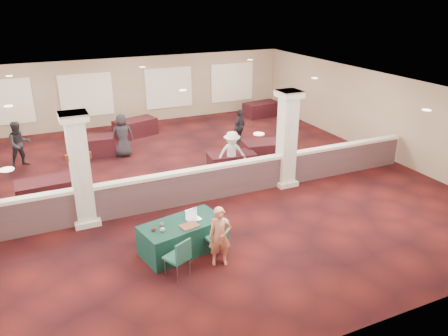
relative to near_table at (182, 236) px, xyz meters
name	(u,v)px	position (x,y,z in m)	size (l,w,h in m)	color
ground	(186,182)	(1.50, 3.94, -0.39)	(16.00, 16.00, 0.00)	#451111
wall_back	(129,91)	(1.50, 11.94, 1.21)	(16.00, 0.04, 3.20)	gray
wall_front	(339,268)	(1.50, -4.06, 1.21)	(16.00, 0.04, 3.20)	gray
wall_right	(374,112)	(9.50, 3.94, 1.21)	(0.04, 16.00, 3.20)	gray
ceiling	(183,90)	(1.50, 3.94, 2.81)	(16.00, 16.00, 0.02)	silver
partition_wall	(202,184)	(1.50, 2.44, 0.18)	(15.60, 0.28, 1.10)	#4E343C
column_left	(80,169)	(-2.00, 2.44, 1.25)	(0.72, 0.72, 3.20)	beige
column_right	(287,138)	(4.50, 2.44, 1.25)	(0.72, 0.72, 3.20)	beige
sconce_left	(67,158)	(-2.28, 2.44, 1.61)	(0.12, 0.12, 0.18)	brown
sconce_right	(89,155)	(-1.72, 2.44, 1.61)	(0.12, 0.12, 0.18)	brown
near_table	(182,236)	(0.00, 0.00, 0.00)	(2.04, 1.02, 0.78)	#0E342F
conf_chair_main	(218,235)	(0.71, -0.58, 0.18)	(0.59, 0.59, 0.97)	#1F5C53
conf_chair_side	(180,255)	(-0.42, -1.02, 0.18)	(0.65, 0.65, 0.97)	#1F5C53
woman	(220,236)	(0.62, -0.92, 0.35)	(0.53, 0.36, 1.48)	#DC7E5F
far_table_front_left	(49,191)	(-2.84, 4.24, -0.02)	(1.86, 0.93, 0.75)	black
far_table_front_center	(232,162)	(3.37, 4.24, -0.05)	(1.68, 0.84, 0.68)	black
far_table_front_right	(268,151)	(5.10, 4.66, -0.01)	(1.90, 0.95, 0.77)	black
far_table_back_left	(91,146)	(-1.00, 8.01, -0.02)	(1.85, 0.92, 0.75)	black
far_table_back_center	(135,128)	(1.21, 9.84, -0.02)	(1.86, 0.93, 0.75)	black
far_table_back_right	(261,109)	(8.00, 10.44, -0.02)	(1.82, 0.91, 0.74)	black
attendee_a	(20,144)	(-3.54, 7.94, 0.46)	(0.82, 0.46, 1.71)	black
attendee_b	(232,153)	(3.23, 3.94, 0.41)	(1.02, 0.47, 1.60)	white
attendee_c	(240,127)	(4.94, 6.78, 0.37)	(0.90, 0.43, 1.53)	black
attendee_d	(122,135)	(0.15, 7.44, 0.46)	(0.85, 0.46, 1.71)	black
laptop_base	(194,219)	(0.33, 0.02, 0.40)	(0.35, 0.25, 0.02)	silver
laptop_screen	(191,213)	(0.30, 0.14, 0.53)	(0.35, 0.01, 0.24)	silver
screen_glow	(191,214)	(0.30, 0.13, 0.51)	(0.32, 0.00, 0.20)	#D1DBFB
knitting	(189,226)	(0.11, -0.25, 0.41)	(0.43, 0.32, 0.03)	#B4471C
yarn_cream	(163,230)	(-0.55, -0.23, 0.45)	(0.12, 0.12, 0.12)	beige
yarn_red	(153,229)	(-0.75, -0.11, 0.45)	(0.11, 0.11, 0.11)	maroon
yarn_grey	(162,224)	(-0.50, 0.02, 0.45)	(0.11, 0.11, 0.11)	#525157
scissors	(212,219)	(0.75, -0.14, 0.40)	(0.13, 0.03, 0.01)	red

